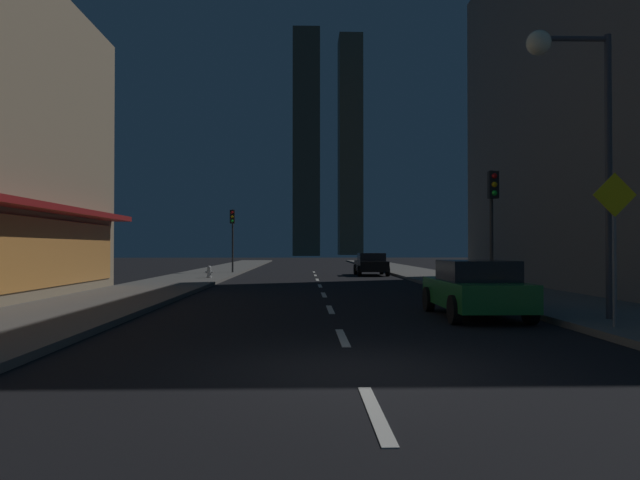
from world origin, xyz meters
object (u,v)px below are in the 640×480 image
(car_parked_near, at_px, (475,288))
(traffic_light_near_right, at_px, (493,205))
(fire_hydrant_far_left, at_px, (209,272))
(street_lamp_right, at_px, (573,103))
(car_parked_far, at_px, (371,264))
(traffic_light_far_left, at_px, (232,227))
(pedestrian_crossing_sign, at_px, (615,236))

(car_parked_near, distance_m, traffic_light_near_right, 5.37)
(fire_hydrant_far_left, xyz_separation_m, street_lamp_right, (11.28, -18.71, 4.61))
(car_parked_far, distance_m, traffic_light_far_left, 9.52)
(traffic_light_near_right, bearing_deg, car_parked_far, 95.90)
(car_parked_far, height_order, street_lamp_right, street_lamp_right)
(car_parked_near, distance_m, street_lamp_right, 4.95)
(traffic_light_far_left, relative_size, pedestrian_crossing_sign, 1.33)
(car_parked_far, height_order, fire_hydrant_far_left, car_parked_far)
(traffic_light_near_right, distance_m, street_lamp_right, 6.29)
(car_parked_near, xyz_separation_m, street_lamp_right, (1.78, -1.62, 4.33))
(car_parked_near, height_order, fire_hydrant_far_left, car_parked_near)
(fire_hydrant_far_left, xyz_separation_m, pedestrian_crossing_sign, (11.50, -20.05, 1.56))
(street_lamp_right, bearing_deg, traffic_light_near_right, 88.85)
(traffic_light_near_right, bearing_deg, car_parked_near, -113.42)
(car_parked_far, xyz_separation_m, pedestrian_crossing_sign, (2.00, -25.73, 1.28))
(street_lamp_right, relative_size, pedestrian_crossing_sign, 2.09)
(traffic_light_near_right, relative_size, pedestrian_crossing_sign, 1.33)
(car_parked_far, height_order, pedestrian_crossing_sign, pedestrian_crossing_sign)
(street_lamp_right, bearing_deg, fire_hydrant_far_left, 121.08)
(car_parked_far, xyz_separation_m, traffic_light_near_right, (1.90, -18.40, 2.45))
(car_parked_near, relative_size, traffic_light_near_right, 1.01)
(traffic_light_far_left, bearing_deg, car_parked_far, -8.43)
(car_parked_far, bearing_deg, street_lamp_right, -85.83)
(car_parked_near, bearing_deg, fire_hydrant_far_left, 119.06)
(car_parked_near, bearing_deg, car_parked_far, 90.00)
(fire_hydrant_far_left, bearing_deg, pedestrian_crossing_sign, -60.16)
(traffic_light_near_right, distance_m, pedestrian_crossing_sign, 7.43)
(car_parked_far, relative_size, street_lamp_right, 0.64)
(fire_hydrant_far_left, xyz_separation_m, traffic_light_near_right, (11.40, -12.71, 2.74))
(traffic_light_far_left, bearing_deg, fire_hydrant_far_left, -93.26)
(pedestrian_crossing_sign, bearing_deg, street_lamp_right, 99.35)
(car_parked_far, xyz_separation_m, street_lamp_right, (1.78, -24.40, 4.33))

